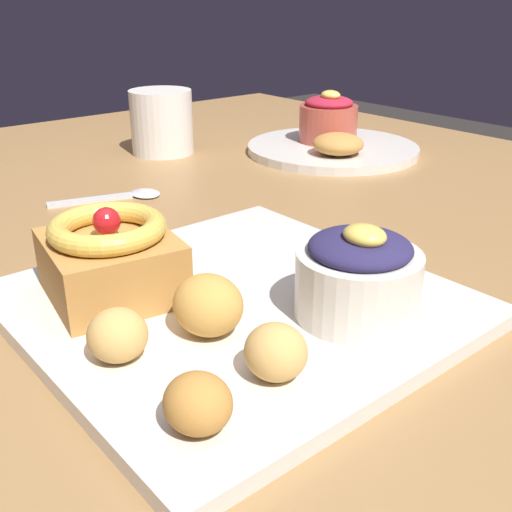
# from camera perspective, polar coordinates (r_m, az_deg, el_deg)

# --- Properties ---
(dining_table) EXTENTS (1.59, 1.15, 0.73)m
(dining_table) POSITION_cam_1_polar(r_m,az_deg,el_deg) (0.55, 8.15, -9.14)
(dining_table) COLOR olive
(dining_table) RESTS_ON ground_plane
(front_plate) EXTENTS (0.30, 0.30, 0.01)m
(front_plate) POSITION_cam_1_polar(r_m,az_deg,el_deg) (0.46, -1.92, -4.53)
(front_plate) COLOR silver
(front_plate) RESTS_ON dining_table
(cake_slice) EXTENTS (0.11, 0.10, 0.07)m
(cake_slice) POSITION_cam_1_polar(r_m,az_deg,el_deg) (0.46, -13.41, -0.14)
(cake_slice) COLOR #B77F3D
(cake_slice) RESTS_ON front_plate
(berry_ramekin) EXTENTS (0.09, 0.09, 0.07)m
(berry_ramekin) POSITION_cam_1_polar(r_m,az_deg,el_deg) (0.42, 9.51, -1.82)
(berry_ramekin) COLOR silver
(berry_ramekin) RESTS_ON front_plate
(fritter_front) EXTENTS (0.04, 0.04, 0.03)m
(fritter_front) POSITION_cam_1_polar(r_m,az_deg,el_deg) (0.38, -12.42, -7.50)
(fritter_front) COLOR tan
(fritter_front) RESTS_ON front_plate
(fritter_middle) EXTENTS (0.04, 0.04, 0.03)m
(fritter_middle) POSITION_cam_1_polar(r_m,az_deg,el_deg) (0.36, 1.86, -8.92)
(fritter_middle) COLOR tan
(fritter_middle) RESTS_ON front_plate
(fritter_back) EXTENTS (0.04, 0.04, 0.03)m
(fritter_back) POSITION_cam_1_polar(r_m,az_deg,el_deg) (0.32, -5.44, -13.50)
(fritter_back) COLOR #BC7F38
(fritter_back) RESTS_ON front_plate
(fritter_extra) EXTENTS (0.05, 0.05, 0.04)m
(fritter_extra) POSITION_cam_1_polar(r_m,az_deg,el_deg) (0.40, -4.50, -4.57)
(fritter_extra) COLOR gold
(fritter_extra) RESTS_ON front_plate
(back_plate) EXTENTS (0.25, 0.25, 0.01)m
(back_plate) POSITION_cam_1_polar(r_m,az_deg,el_deg) (0.92, 7.14, 9.89)
(back_plate) COLOR silver
(back_plate) RESTS_ON dining_table
(back_ramekin) EXTENTS (0.09, 0.09, 0.08)m
(back_ramekin) POSITION_cam_1_polar(r_m,az_deg,el_deg) (0.93, 6.76, 12.58)
(back_ramekin) COLOR #B24C3D
(back_ramekin) RESTS_ON back_plate
(back_pastry) EXTENTS (0.07, 0.07, 0.03)m
(back_pastry) POSITION_cam_1_polar(r_m,az_deg,el_deg) (0.86, 7.65, 10.31)
(back_pastry) COLOR #B77F3D
(back_pastry) RESTS_ON back_plate
(spoon) EXTENTS (0.06, 0.12, 0.00)m
(spoon) POSITION_cam_1_polar(r_m,az_deg,el_deg) (0.73, -12.36, 5.47)
(spoon) COLOR silver
(spoon) RESTS_ON dining_table
(coffee_mug) EXTENTS (0.09, 0.09, 0.09)m
(coffee_mug) POSITION_cam_1_polar(r_m,az_deg,el_deg) (0.91, -8.78, 12.25)
(coffee_mug) COLOR silver
(coffee_mug) RESTS_ON dining_table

